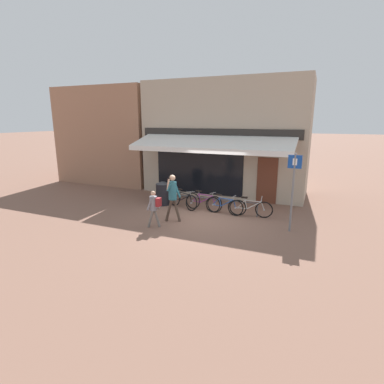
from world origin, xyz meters
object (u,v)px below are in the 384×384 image
at_px(bicycle_blue, 224,205).
at_px(bicycle_purple, 203,202).
at_px(bicycle_silver, 251,208).
at_px(parking_sign, 293,185).
at_px(litter_bin, 163,193).
at_px(pedestrian_child, 154,205).
at_px(pedestrian_adult, 173,192).
at_px(bicycle_black, 183,200).

bearing_deg(bicycle_blue, bicycle_purple, 176.67).
distance_m(bicycle_purple, bicycle_silver, 2.03).
bearing_deg(parking_sign, litter_bin, 167.70).
bearing_deg(bicycle_silver, pedestrian_child, -145.28).
xyz_separation_m(bicycle_purple, parking_sign, (3.60, -1.12, 1.26)).
relative_size(bicycle_silver, pedestrian_adult, 0.95).
relative_size(bicycle_purple, pedestrian_adult, 0.97).
height_order(bicycle_silver, litter_bin, litter_bin).
bearing_deg(bicycle_silver, bicycle_blue, 175.68).
distance_m(bicycle_black, bicycle_blue, 1.90).
relative_size(pedestrian_adult, litter_bin, 1.66).
height_order(bicycle_silver, pedestrian_adult, pedestrian_adult).
xyz_separation_m(bicycle_purple, litter_bin, (-1.99, 0.10, 0.17)).
height_order(pedestrian_child, litter_bin, pedestrian_child).
bearing_deg(bicycle_black, bicycle_silver, 21.13).
bearing_deg(parking_sign, bicycle_blue, 159.80).
bearing_deg(parking_sign, pedestrian_child, -161.68).
relative_size(bicycle_black, pedestrian_adult, 0.92).
xyz_separation_m(pedestrian_adult, pedestrian_child, (-0.30, -0.84, -0.28)).
distance_m(bicycle_silver, parking_sign, 2.26).
relative_size(bicycle_blue, pedestrian_child, 1.23).
bearing_deg(parking_sign, bicycle_black, 166.40).
relative_size(bicycle_silver, pedestrian_child, 1.27).
distance_m(bicycle_blue, litter_bin, 2.95).
bearing_deg(bicycle_silver, parking_sign, -38.64).
height_order(bicycle_black, bicycle_blue, bicycle_black).
height_order(bicycle_blue, bicycle_silver, bicycle_silver).
relative_size(bicycle_blue, litter_bin, 1.52).
distance_m(bicycle_purple, pedestrian_child, 2.78).
distance_m(bicycle_blue, pedestrian_child, 3.09).
xyz_separation_m(bicycle_blue, pedestrian_child, (-1.81, -2.46, 0.48)).
bearing_deg(pedestrian_adult, bicycle_blue, -128.77).
distance_m(bicycle_black, bicycle_silver, 2.98).
bearing_deg(bicycle_silver, pedestrian_adult, -153.53).
relative_size(pedestrian_child, parking_sign, 0.50).
bearing_deg(litter_bin, pedestrian_child, -67.29).
distance_m(pedestrian_child, parking_sign, 4.77).
height_order(pedestrian_adult, parking_sign, parking_sign).
distance_m(bicycle_black, pedestrian_child, 2.63).
bearing_deg(litter_bin, bicycle_blue, -4.71).
xyz_separation_m(bicycle_purple, pedestrian_child, (-0.86, -2.60, 0.47)).
height_order(bicycle_purple, bicycle_blue, bicycle_purple).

